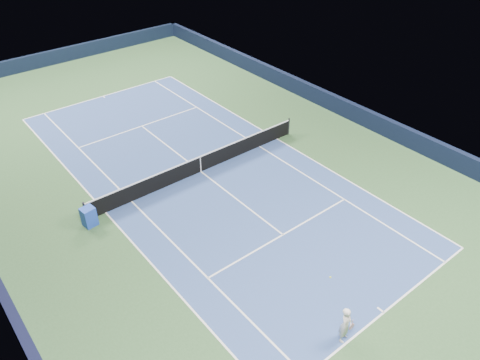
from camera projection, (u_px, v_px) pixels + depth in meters
ground at (201, 172)px, 24.91m from camera, size 40.00×40.00×0.00m
wall_far at (58, 56)px, 37.18m from camera, size 22.00×0.35×1.10m
wall_right at (338, 105)px, 30.11m from camera, size 0.35×40.00×1.10m
court_surface at (201, 172)px, 24.91m from camera, size 10.97×23.77×0.01m
baseline_far at (103, 96)px, 32.45m from camera, size 10.97×0.08×0.00m
baseline_near at (384, 312)px, 17.36m from camera, size 10.97×0.08×0.00m
sideline_doubles_right at (277, 139)px, 27.70m from camera, size 0.08×23.77×0.00m
sideline_doubles_left at (106, 213)px, 22.11m from camera, size 0.08×23.77×0.00m
sideline_singles_right at (259, 146)px, 27.00m from camera, size 0.08×23.77×0.00m
sideline_singles_left at (132, 201)px, 22.81m from camera, size 0.08×23.77×0.00m
service_line_far at (142, 126)px, 28.97m from camera, size 8.23×0.08×0.00m
service_line_near at (283, 235)px, 20.84m from camera, size 8.23×0.08×0.00m
center_service_line at (201, 172)px, 24.91m from camera, size 0.08×12.80×0.00m
center_mark_far at (104, 97)px, 32.36m from camera, size 0.08×0.30×0.00m
center_mark_near at (381, 310)px, 17.46m from camera, size 0.08×0.30×0.00m
tennis_net at (200, 164)px, 24.62m from camera, size 12.90×0.10×1.07m
sponsor_cube at (89, 217)px, 21.14m from camera, size 0.65×0.60×0.95m
tennis_player at (346, 325)px, 16.00m from camera, size 0.78×1.31×2.24m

